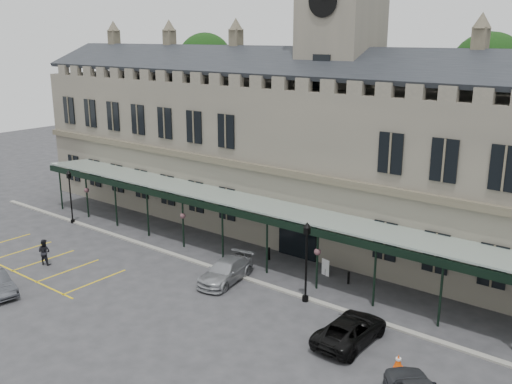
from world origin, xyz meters
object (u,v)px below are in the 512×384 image
Objects in this scene: lamp_post_left at (70,192)px; person_b at (44,252)px; station_building at (335,159)px; clock_tower at (339,71)px; car_taxi at (226,271)px; lamp_post_mid at (306,255)px; traffic_cone at (398,361)px; car_van at (350,330)px; sign_board at (326,268)px.

lamp_post_left is 2.51× the size of person_b.
station_building is 12.76× the size of lamp_post_left.
clock_tower is 17.00m from car_taxi.
lamp_post_mid is 8.63m from traffic_cone.
station_building reaches higher than traffic_cone.
car_van is (4.51, -2.55, -2.32)m from lamp_post_mid.
lamp_post_left is (-19.72, -10.54, -3.68)m from station_building.
clock_tower is 24.99m from person_b.
traffic_cone is at bearing -19.67° from car_taxi.
lamp_post_left is 23.52m from sign_board.
clock_tower is 5.06× the size of car_taxi.
traffic_cone is 3.13m from car_van.
lamp_post_left is at bearing 167.74° from car_taxi.
clock_tower is 5.28× the size of lamp_post_left.
traffic_cone is at bearing -49.36° from clock_tower.
sign_board is 0.61× the size of person_b.
clock_tower reaches higher than sign_board.
clock_tower reaches higher than lamp_post_left.
car_taxi is 0.98× the size of car_van.
lamp_post_mid is at bearing -67.56° from clock_tower.
sign_board is at bearing -63.24° from clock_tower.
lamp_post_mid reaches higher than traffic_cone.
person_b reaches higher than car_taxi.
person_b is at bearing -172.42° from traffic_cone.
traffic_cone is at bearing 168.22° from car_van.
station_building is at bearing 28.13° from lamp_post_left.
station_building is 11.95× the size of car_van.
sign_board is at bearing -168.92° from person_b.
car_van is at bearing -55.89° from station_building.
lamp_post_left is 28.87m from car_van.
clock_tower is 21.81× the size of sign_board.
car_taxi is at bearing -96.54° from station_building.
lamp_post_mid is at bearing -67.40° from station_building.
lamp_post_left is at bearing 179.67° from lamp_post_mid.
lamp_post_left is 24.16m from lamp_post_mid.
station_building reaches higher than person_b.
clock_tower is 4.94× the size of car_van.
sign_board is (23.08, 3.95, -2.23)m from lamp_post_left.
car_van is at bearing 167.77° from traffic_cone.
lamp_post_left reaches higher than car_taxi.
clock_tower reaches higher than car_van.
station_building is 11.78× the size of lamp_post_mid.
sign_board is (-1.08, 4.09, -2.46)m from lamp_post_mid.
traffic_cone is 13.53m from car_taxi.
lamp_post_left is 18.54m from car_taxi.
lamp_post_mid is at bearing -1.59° from car_taxi.
lamp_post_mid is 1.04× the size of car_taxi.
person_b reaches higher than sign_board.
person_b is at bearing -163.56° from car_taxi.
station_building is 19.34m from traffic_cone.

